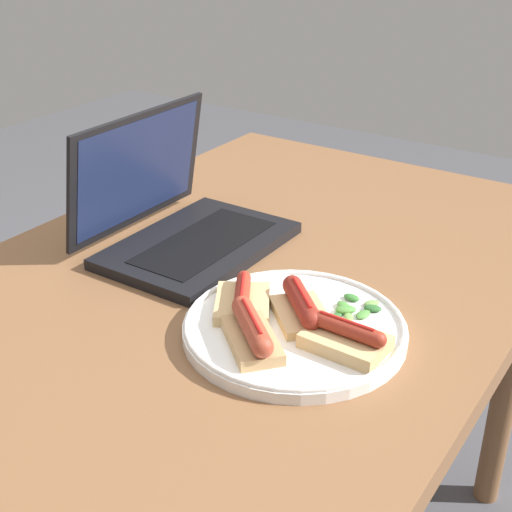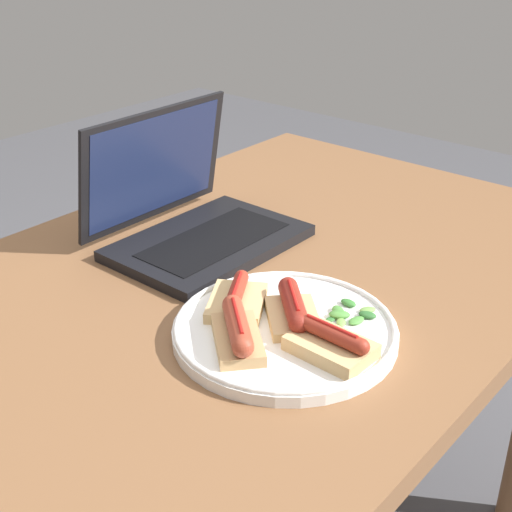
% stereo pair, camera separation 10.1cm
% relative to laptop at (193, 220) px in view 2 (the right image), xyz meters
% --- Properties ---
extents(desk, '(1.35, 0.80, 0.72)m').
position_rel_laptop_xyz_m(desk, '(-0.09, -0.14, -0.12)').
color(desk, brown).
rests_on(desk, ground_plane).
extents(laptop, '(0.31, 0.25, 0.21)m').
position_rel_laptop_xyz_m(laptop, '(0.00, 0.00, 0.00)').
color(laptop, black).
rests_on(laptop, desk).
extents(plate, '(0.29, 0.29, 0.02)m').
position_rel_laptop_xyz_m(plate, '(-0.13, -0.29, -0.03)').
color(plate, white).
rests_on(plate, desk).
extents(sausage_toast_left, '(0.11, 0.12, 0.04)m').
position_rel_laptop_xyz_m(sausage_toast_left, '(-0.20, -0.27, -0.01)').
color(sausage_toast_left, tan).
rests_on(sausage_toast_left, plate).
extents(sausage_toast_middle, '(0.11, 0.12, 0.04)m').
position_rel_laptop_xyz_m(sausage_toast_middle, '(-0.11, -0.29, -0.01)').
color(sausage_toast_middle, tan).
rests_on(sausage_toast_middle, plate).
extents(sausage_toast_right, '(0.12, 0.11, 0.04)m').
position_rel_laptop_xyz_m(sausage_toast_right, '(-0.13, -0.21, -0.01)').
color(sausage_toast_right, tan).
rests_on(sausage_toast_right, plate).
extents(sausage_toast_extra, '(0.07, 0.11, 0.04)m').
position_rel_laptop_xyz_m(sausage_toast_extra, '(-0.14, -0.37, -0.01)').
color(sausage_toast_extra, tan).
rests_on(sausage_toast_extra, plate).
extents(salad_pile, '(0.07, 0.06, 0.01)m').
position_rel_laptop_xyz_m(salad_pile, '(-0.05, -0.34, -0.02)').
color(salad_pile, '#4C8E3D').
rests_on(salad_pile, plate).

